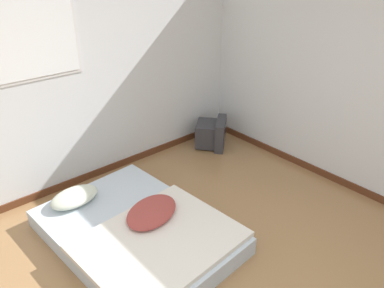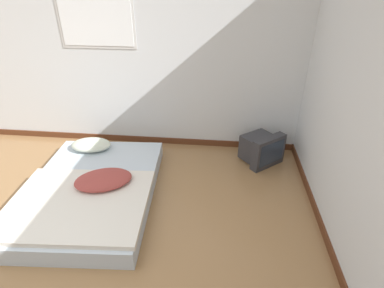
# 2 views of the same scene
# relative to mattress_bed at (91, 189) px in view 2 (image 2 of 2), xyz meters

# --- Properties ---
(wall_back) EXTENTS (7.57, 0.08, 2.60)m
(wall_back) POSITION_rel_mattress_bed_xyz_m (-0.11, 1.40, 1.17)
(wall_back) COLOR silver
(wall_back) RESTS_ON ground_plane
(mattress_bed) EXTENTS (1.50, 2.02, 0.33)m
(mattress_bed) POSITION_rel_mattress_bed_xyz_m (0.00, 0.00, 0.00)
(mattress_bed) COLOR silver
(mattress_bed) RESTS_ON ground_plane
(crt_tv) EXTENTS (0.61, 0.61, 0.42)m
(crt_tv) POSITION_rel_mattress_bed_xyz_m (1.97, 0.99, 0.08)
(crt_tv) COLOR #333338
(crt_tv) RESTS_ON ground_plane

